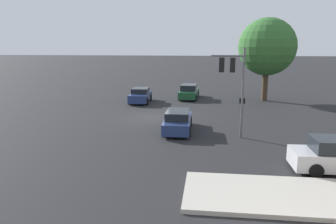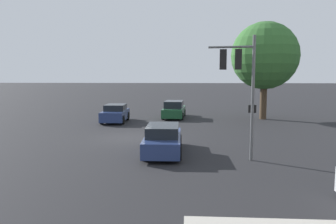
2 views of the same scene
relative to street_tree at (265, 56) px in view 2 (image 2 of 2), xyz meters
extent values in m
plane|color=black|center=(9.46, -10.22, -5.53)|extent=(300.00, 300.00, 0.00)
cylinder|color=#423323|center=(0.00, 0.00, -3.85)|extent=(0.59, 0.59, 3.37)
sphere|color=#33662D|center=(0.00, 0.00, 0.02)|extent=(5.83, 5.83, 5.83)
cylinder|color=#515456|center=(14.47, -3.74, -2.73)|extent=(0.14, 0.14, 5.60)
cylinder|color=#515456|center=(14.33, -4.72, -0.43)|extent=(0.39, 1.99, 0.10)
cube|color=black|center=(14.37, -4.39, -0.98)|extent=(0.34, 0.34, 0.90)
sphere|color=red|center=(14.19, -4.37, -0.68)|extent=(0.20, 0.20, 0.20)
sphere|color=#99660F|center=(14.19, -4.37, -0.98)|extent=(0.20, 0.20, 0.20)
sphere|color=#0F511E|center=(14.19, -4.37, -1.28)|extent=(0.20, 0.20, 0.20)
cube|color=black|center=(14.28, -5.05, -0.98)|extent=(0.34, 0.34, 0.90)
sphere|color=red|center=(14.09, -5.03, -0.68)|extent=(0.20, 0.20, 0.20)
sphere|color=#99660F|center=(14.09, -5.03, -0.98)|extent=(0.20, 0.20, 0.20)
sphere|color=#0F511E|center=(14.09, -5.03, -1.28)|extent=(0.20, 0.20, 0.20)
cube|color=black|center=(14.29, -3.71, -3.19)|extent=(0.27, 0.38, 0.35)
sphere|color=orange|center=(14.15, -3.69, -3.19)|extent=(0.18, 0.18, 0.18)
cube|color=navy|center=(2.64, -12.65, -4.95)|extent=(4.15, 1.93, 0.78)
cube|color=black|center=(2.48, -12.65, -4.32)|extent=(2.18, 1.65, 0.49)
cylinder|color=black|center=(3.88, -11.76, -5.18)|extent=(0.71, 0.24, 0.70)
cylinder|color=black|center=(3.93, -13.46, -5.18)|extent=(0.71, 0.24, 0.70)
cylinder|color=black|center=(1.34, -11.84, -5.18)|extent=(0.71, 0.24, 0.70)
cylinder|color=black|center=(1.40, -13.54, -5.18)|extent=(0.71, 0.24, 0.70)
cube|color=navy|center=(13.27, -7.85, -4.99)|extent=(4.65, 1.84, 0.72)
cube|color=black|center=(13.46, -7.84, -4.36)|extent=(2.43, 1.58, 0.52)
cylinder|color=black|center=(11.86, -8.69, -5.20)|extent=(0.67, 0.23, 0.67)
cylinder|color=black|center=(11.83, -7.07, -5.20)|extent=(0.67, 0.23, 0.67)
cylinder|color=black|center=(14.72, -8.63, -5.20)|extent=(0.67, 0.23, 0.67)
cylinder|color=black|center=(14.68, -7.00, -5.20)|extent=(0.67, 0.23, 0.67)
cube|color=#194728|center=(-0.54, -7.90, -4.98)|extent=(4.73, 2.04, 0.75)
cube|color=black|center=(-0.35, -7.91, -4.29)|extent=(2.49, 1.71, 0.62)
cylinder|color=black|center=(-2.02, -8.67, -5.21)|extent=(0.65, 0.25, 0.64)
cylinder|color=black|center=(-1.93, -6.98, -5.21)|extent=(0.65, 0.25, 0.64)
cylinder|color=black|center=(0.86, -8.82, -5.21)|extent=(0.65, 0.25, 0.64)
cylinder|color=black|center=(0.94, -7.13, -5.21)|extent=(0.65, 0.25, 0.64)
camera|label=1|loc=(34.84, -5.86, 0.24)|focal=35.00mm
camera|label=2|loc=(29.23, -6.60, -1.70)|focal=35.00mm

